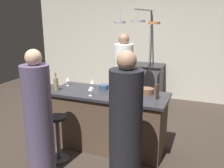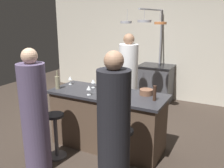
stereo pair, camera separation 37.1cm
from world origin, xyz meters
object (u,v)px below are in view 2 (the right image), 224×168
Objects in this scene: pepper_mill at (155,93)px; guest_left at (35,116)px; stove_range at (155,83)px; wine_bottle_rose at (109,89)px; bar_stool_left at (56,134)px; wine_bottle_dark at (124,82)px; wine_glass_near_right_guest at (70,78)px; wine_glass_near_left_guest at (93,81)px; bar_stool_right at (123,152)px; wine_bottle_white at (57,82)px; mixing_bowl_blue at (104,87)px; wine_glass_by_chef at (89,88)px; mixing_bowl_wooden at (146,92)px; chef at (128,82)px; guest_right at (114,134)px.

guest_left is at bearing -143.77° from pepper_mill.
wine_bottle_rose is (0.11, -2.62, 0.57)m from stove_range.
wine_bottle_dark is at bearing 51.87° from bar_stool_left.
guest_left is 1.13m from wine_glass_near_right_guest.
wine_glass_near_left_guest is at bearing 146.27° from wine_bottle_rose.
wine_glass_near_right_guest is at bearing 151.07° from bar_stool_right.
mixing_bowl_blue is (0.67, 0.33, -0.07)m from wine_bottle_white.
guest_left is at bearing -116.08° from wine_glass_by_chef.
stove_range is 2.39m from mixing_bowl_wooden.
chef is 1.01× the size of guest_right.
wine_glass_near_left_guest is 0.89m from mixing_bowl_wooden.
wine_bottle_dark is at bearing 18.70° from mixing_bowl_blue.
chef is 11.75× the size of wine_glass_by_chef.
pepper_mill reaches higher than wine_glass_by_chef.
guest_left is 10.75× the size of mixing_bowl_blue.
stove_range is 2.94× the size of wine_bottle_rose.
chef reaches higher than guest_left.
wine_glass_near_left_guest is (-0.44, 0.30, -0.01)m from wine_bottle_rose.
mixing_bowl_wooden is at bearing 89.80° from bar_stool_right.
wine_bottle_rose is 0.41m from mixing_bowl_blue.
guest_right reaches higher than mixing_bowl_blue.
mixing_bowl_blue is (0.05, 0.37, -0.07)m from wine_glass_by_chef.
mixing_bowl_wooden is (0.00, 0.80, 0.57)m from bar_stool_right.
bar_stool_left is 1.46m from mixing_bowl_wooden.
bar_stool_right is 0.40× the size of guest_right.
bar_stool_right is 0.41× the size of guest_left.
wine_bottle_dark is 0.59m from wine_glass_by_chef.
chef is at bearing 128.56° from pepper_mill.
wine_bottle_dark is (0.71, 1.21, 0.26)m from guest_left.
wine_glass_by_chef is (0.33, 0.40, 0.63)m from bar_stool_left.
mixing_bowl_wooden is (1.34, 0.06, -0.06)m from wine_glass_near_right_guest.
mixing_bowl_wooden is 1.27× the size of mixing_bowl_blue.
stove_range is 2.36m from mixing_bowl_blue.
guest_left is 11.34× the size of wine_glass_by_chef.
wine_glass_near_left_guest is at bearing -101.93° from chef.
mixing_bowl_blue is (0.38, 0.77, 0.56)m from bar_stool_left.
stove_range is at bearing 92.42° from wine_bottle_rose.
guest_right reaches higher than wine_bottle_dark.
guest_left is 5.75× the size of wine_bottle_white.
wine_glass_near_left_guest is 0.45m from wine_glass_near_right_guest.
mixing_bowl_blue is at bearing 82.46° from wine_glass_by_chef.
wine_glass_near_left_guest is at bearing 78.59° from guest_left.
chef reaches higher than bar_stool_right.
chef is at bearing 89.36° from mixing_bowl_blue.
mixing_bowl_wooden reaches higher than mixing_bowl_blue.
chef is 1.88m from bar_stool_right.
chef reaches higher than mixing_bowl_blue.
mixing_bowl_wooden is at bearing -76.28° from stove_range.
wine_bottle_dark is 2.25× the size of wine_glass_near_left_guest.
bar_stool_left is at bearing -99.66° from stove_range.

